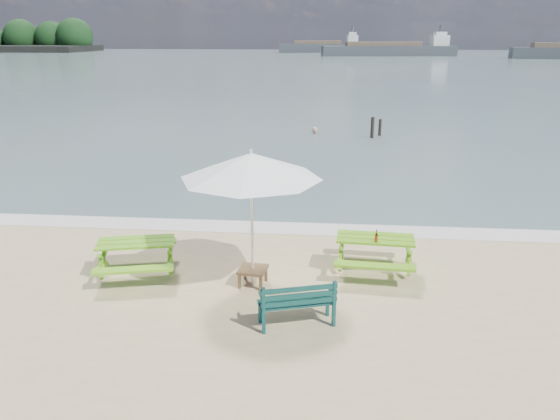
# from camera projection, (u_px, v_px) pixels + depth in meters

# --- Properties ---
(sea) EXTENTS (300.00, 300.00, 0.00)m
(sea) POSITION_uv_depth(u_px,v_px,m) (325.00, 63.00, 89.83)
(sea) COLOR slate
(sea) RESTS_ON ground
(foam_strip) EXTENTS (22.00, 0.90, 0.01)m
(foam_strip) POSITION_uv_depth(u_px,v_px,m) (283.00, 228.00, 13.67)
(foam_strip) COLOR silver
(foam_strip) RESTS_ON ground
(picnic_table_left) EXTENTS (1.86, 1.98, 0.72)m
(picnic_table_left) POSITION_uv_depth(u_px,v_px,m) (137.00, 258.00, 10.96)
(picnic_table_left) COLOR #60AA19
(picnic_table_left) RESTS_ON ground
(picnic_table_right) EXTENTS (1.67, 1.83, 0.74)m
(picnic_table_right) POSITION_uv_depth(u_px,v_px,m) (374.00, 255.00, 11.11)
(picnic_table_right) COLOR #64A418
(picnic_table_right) RESTS_ON ground
(park_bench) EXTENTS (1.34, 0.78, 0.78)m
(park_bench) POSITION_uv_depth(u_px,v_px,m) (297.00, 311.00, 9.10)
(park_bench) COLOR #0D3936
(park_bench) RESTS_ON ground
(side_table) EXTENTS (0.58, 0.58, 0.34)m
(side_table) POSITION_uv_depth(u_px,v_px,m) (253.00, 276.00, 10.56)
(side_table) COLOR brown
(side_table) RESTS_ON ground
(patio_umbrella) EXTENTS (2.92, 2.92, 2.61)m
(patio_umbrella) POSITION_uv_depth(u_px,v_px,m) (251.00, 166.00, 9.88)
(patio_umbrella) COLOR silver
(patio_umbrella) RESTS_ON ground
(beer_bottle) EXTENTS (0.06, 0.06, 0.25)m
(beer_bottle) POSITION_uv_depth(u_px,v_px,m) (376.00, 238.00, 10.74)
(beer_bottle) COLOR #904615
(beer_bottle) RESTS_ON picnic_table_right
(swimmer) EXTENTS (0.69, 0.59, 1.60)m
(swimmer) POSITION_uv_depth(u_px,v_px,m) (315.00, 143.00, 26.76)
(swimmer) COLOR tan
(swimmer) RESTS_ON ground
(mooring_pilings) EXTENTS (0.55, 0.75, 1.17)m
(mooring_pilings) POSITION_uv_depth(u_px,v_px,m) (375.00, 130.00, 25.60)
(mooring_pilings) COLOR black
(mooring_pilings) RESTS_ON ground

